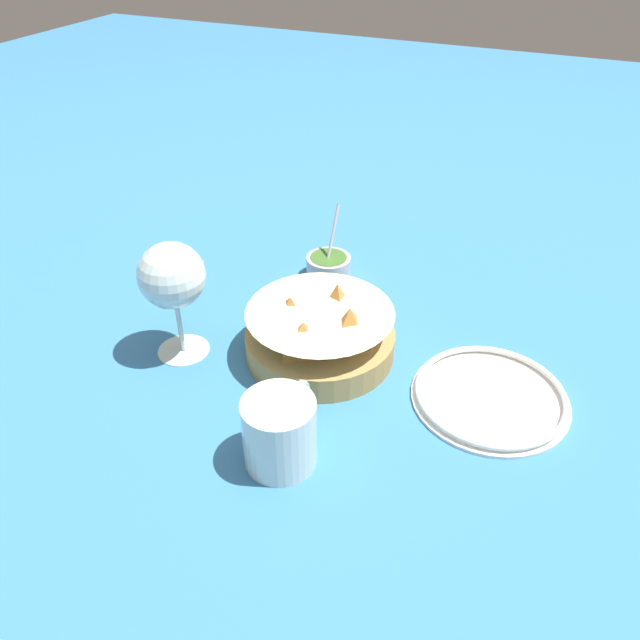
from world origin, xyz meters
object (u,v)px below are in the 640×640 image
Objects in this scene: food_basket at (320,334)px; beer_mug at (278,433)px; sauce_cup at (329,266)px; wine_glass at (172,279)px; side_plate at (490,396)px.

food_basket is 1.74× the size of beer_mug.
wine_glass is at bearing 157.44° from sauce_cup.
sauce_cup is at bearing 57.98° from side_plate.
sauce_cup is at bearing 19.96° from food_basket.
beer_mug is at bearing 133.76° from side_plate.
food_basket is 0.20m from beer_mug.
beer_mug is at bearing -165.07° from sauce_cup.
sauce_cup reaches higher than beer_mug.
sauce_cup is 0.58× the size of side_plate.
wine_glass reaches higher than sauce_cup.
food_basket is 0.21m from sauce_cup.
sauce_cup is (0.20, 0.07, -0.01)m from food_basket.
beer_mug is (-0.39, -0.10, 0.02)m from sauce_cup.
sauce_cup is 0.37m from side_plate.
side_plate is (0.00, -0.24, -0.03)m from food_basket.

